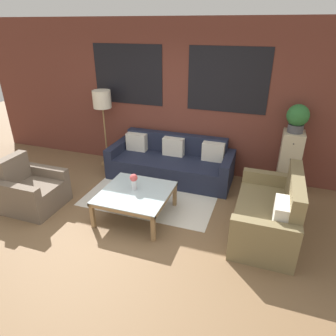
# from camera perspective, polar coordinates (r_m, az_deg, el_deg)

# --- Properties ---
(ground_plane) EXTENTS (16.00, 16.00, 0.00)m
(ground_plane) POSITION_cam_1_polar(r_m,az_deg,el_deg) (4.33, -8.95, -12.80)
(ground_plane) COLOR brown
(wall_back_brick) EXTENTS (8.40, 0.09, 2.80)m
(wall_back_brick) POSITION_cam_1_polar(r_m,az_deg,el_deg) (5.78, 1.47, 13.09)
(wall_back_brick) COLOR brown
(wall_back_brick) RESTS_ON ground_plane
(rug) EXTENTS (2.19, 1.41, 0.00)m
(rug) POSITION_cam_1_polar(r_m,az_deg,el_deg) (5.20, -3.12, -5.23)
(rug) COLOR silver
(rug) RESTS_ON ground_plane
(couch_dark) EXTENTS (2.31, 0.88, 0.78)m
(couch_dark) POSITION_cam_1_polar(r_m,az_deg,el_deg) (5.69, 0.57, 0.87)
(couch_dark) COLOR #1E2338
(couch_dark) RESTS_ON ground_plane
(settee_vintage) EXTENTS (0.80, 1.50, 0.92)m
(settee_vintage) POSITION_cam_1_polar(r_m,az_deg,el_deg) (4.39, 18.71, -8.41)
(settee_vintage) COLOR olive
(settee_vintage) RESTS_ON ground_plane
(armchair_corner) EXTENTS (0.80, 0.80, 0.84)m
(armchair_corner) POSITION_cam_1_polar(r_m,az_deg,el_deg) (5.24, -24.42, -4.01)
(armchair_corner) COLOR #6B5B4C
(armchair_corner) RESTS_ON ground_plane
(coffee_table) EXTENTS (1.01, 1.01, 0.42)m
(coffee_table) POSITION_cam_1_polar(r_m,az_deg,el_deg) (4.52, -6.21, -5.12)
(coffee_table) COLOR silver
(coffee_table) RESTS_ON ground_plane
(floor_lamp) EXTENTS (0.35, 0.35, 1.54)m
(floor_lamp) POSITION_cam_1_polar(r_m,az_deg,el_deg) (6.06, -12.43, 12.10)
(floor_lamp) COLOR olive
(floor_lamp) RESTS_ON ground_plane
(drawer_cabinet) EXTENTS (0.34, 0.41, 1.07)m
(drawer_cabinet) POSITION_cam_1_polar(r_m,az_deg,el_deg) (5.55, 22.05, 1.09)
(drawer_cabinet) COLOR #C6B793
(drawer_cabinet) RESTS_ON ground_plane
(potted_plant) EXTENTS (0.35, 0.35, 0.46)m
(potted_plant) POSITION_cam_1_polar(r_m,az_deg,el_deg) (5.29, 23.46, 8.84)
(potted_plant) COLOR #47474C
(potted_plant) RESTS_ON drawer_cabinet
(flower_vase) EXTENTS (0.12, 0.12, 0.26)m
(flower_vase) POSITION_cam_1_polar(r_m,az_deg,el_deg) (4.49, -6.53, -2.37)
(flower_vase) COLOR silver
(flower_vase) RESTS_ON coffee_table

